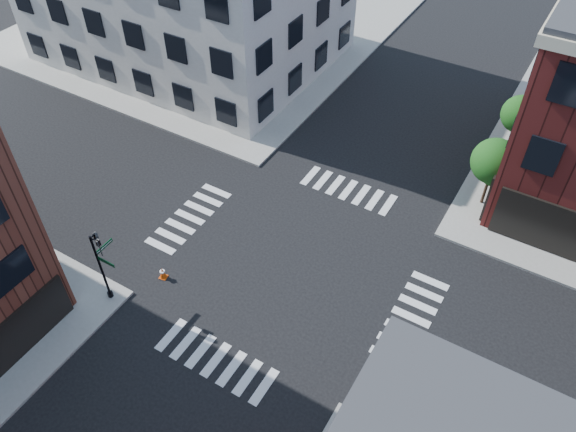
# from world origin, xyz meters

# --- Properties ---
(ground) EXTENTS (120.00, 120.00, 0.00)m
(ground) POSITION_xyz_m (0.00, 0.00, 0.00)
(ground) COLOR black
(ground) RESTS_ON ground
(sidewalk_nw) EXTENTS (30.00, 30.00, 0.15)m
(sidewalk_nw) POSITION_xyz_m (-21.00, 21.00, 0.07)
(sidewalk_nw) COLOR gray
(sidewalk_nw) RESTS_ON ground
(tree_near) EXTENTS (2.69, 2.69, 4.49)m
(tree_near) POSITION_xyz_m (7.56, 9.98, 3.16)
(tree_near) COLOR black
(tree_near) RESTS_ON ground
(tree_far) EXTENTS (2.43, 2.43, 4.07)m
(tree_far) POSITION_xyz_m (7.56, 15.98, 2.87)
(tree_far) COLOR black
(tree_far) RESTS_ON ground
(signal_pole) EXTENTS (1.29, 1.24, 4.60)m
(signal_pole) POSITION_xyz_m (-6.72, -6.68, 2.86)
(signal_pole) COLOR black
(signal_pole) RESTS_ON ground
(traffic_cone) EXTENTS (0.47, 0.47, 0.73)m
(traffic_cone) POSITION_xyz_m (-5.37, -4.36, 0.35)
(traffic_cone) COLOR #D14409
(traffic_cone) RESTS_ON ground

